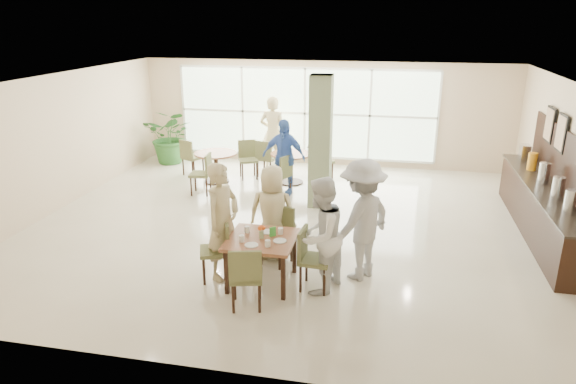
% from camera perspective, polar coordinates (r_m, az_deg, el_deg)
% --- Properties ---
extents(ground, '(10.00, 10.00, 0.00)m').
position_cam_1_polar(ground, '(10.17, 0.26, -3.63)').
color(ground, beige).
rests_on(ground, ground).
extents(room_shell, '(10.00, 10.00, 10.00)m').
position_cam_1_polar(room_shell, '(9.65, 0.27, 5.75)').
color(room_shell, white).
rests_on(room_shell, ground).
extents(window_bank, '(7.00, 0.04, 7.00)m').
position_cam_1_polar(window_bank, '(14.09, 1.87, 8.72)').
color(window_bank, silver).
rests_on(window_bank, ground).
extents(column, '(0.45, 0.45, 2.80)m').
position_cam_1_polar(column, '(10.80, 3.62, 5.51)').
color(column, '#697A55').
rests_on(column, ground).
extents(main_table, '(1.01, 1.01, 0.75)m').
position_cam_1_polar(main_table, '(7.78, -2.96, -5.71)').
color(main_table, brown).
rests_on(main_table, ground).
extents(round_table_left, '(1.04, 1.04, 0.75)m').
position_cam_1_polar(round_table_left, '(12.73, -8.01, 3.54)').
color(round_table_left, brown).
rests_on(round_table_left, ground).
extents(round_table_right, '(1.00, 1.00, 0.75)m').
position_cam_1_polar(round_table_right, '(12.54, 0.34, 3.46)').
color(round_table_right, brown).
rests_on(round_table_right, ground).
extents(chairs_main_table, '(2.11, 1.96, 0.95)m').
position_cam_1_polar(chairs_main_table, '(7.85, -2.76, -7.00)').
color(chairs_main_table, brown).
rests_on(chairs_main_table, ground).
extents(chairs_table_left, '(2.08, 1.93, 0.95)m').
position_cam_1_polar(chairs_table_left, '(12.76, -8.22, 3.17)').
color(chairs_table_left, brown).
rests_on(chairs_table_left, ground).
extents(chairs_table_right, '(2.02, 2.01, 0.95)m').
position_cam_1_polar(chairs_table_right, '(12.57, 0.24, 3.13)').
color(chairs_table_right, brown).
rests_on(chairs_table_right, ground).
extents(tabletop_clutter, '(0.71, 0.72, 0.21)m').
position_cam_1_polar(tabletop_clutter, '(7.71, -2.86, -4.79)').
color(tabletop_clutter, white).
rests_on(tabletop_clutter, main_table).
extents(buffet_counter, '(0.64, 4.70, 1.95)m').
position_cam_1_polar(buffet_counter, '(10.67, 26.45, -1.44)').
color(buffet_counter, black).
rests_on(buffet_counter, ground).
extents(framed_art_a, '(0.05, 0.55, 0.70)m').
position_cam_1_polar(framed_art_a, '(10.86, 28.11, 5.81)').
color(framed_art_a, black).
rests_on(framed_art_a, ground).
extents(framed_art_b, '(0.05, 0.55, 0.70)m').
position_cam_1_polar(framed_art_b, '(11.62, 27.08, 6.70)').
color(framed_art_b, black).
rests_on(framed_art_b, ground).
extents(potted_plant, '(1.37, 1.37, 1.51)m').
position_cam_1_polar(potted_plant, '(14.62, -12.87, 6.05)').
color(potted_plant, '#295E25').
rests_on(potted_plant, ground).
extents(teen_left, '(0.64, 0.78, 1.85)m').
position_cam_1_polar(teen_left, '(7.94, -7.26, -3.26)').
color(teen_left, '#C5B483').
rests_on(teen_left, ground).
extents(teen_far, '(0.83, 0.50, 1.63)m').
position_cam_1_polar(teen_far, '(8.52, -1.75, -2.35)').
color(teen_far, '#C5B483').
rests_on(teen_far, ground).
extents(teen_right, '(0.92, 1.03, 1.76)m').
position_cam_1_polar(teen_right, '(7.51, 3.60, -4.85)').
color(teen_right, white).
rests_on(teen_right, ground).
extents(teen_standing, '(1.29, 1.42, 1.92)m').
position_cam_1_polar(teen_standing, '(7.93, 8.18, -3.09)').
color(teen_standing, '#A7A7AA').
rests_on(teen_standing, ground).
extents(adult_a, '(1.10, 0.73, 1.74)m').
position_cam_1_polar(adult_a, '(11.68, -0.50, 3.91)').
color(adult_a, '#3D64B9').
rests_on(adult_a, ground).
extents(adult_b, '(1.13, 1.54, 1.53)m').
position_cam_1_polar(adult_b, '(12.26, 3.87, 4.07)').
color(adult_b, white).
rests_on(adult_b, ground).
extents(adult_standing, '(0.74, 0.51, 1.96)m').
position_cam_1_polar(adult_standing, '(13.61, -1.69, 6.55)').
color(adult_standing, '#C5B483').
rests_on(adult_standing, ground).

